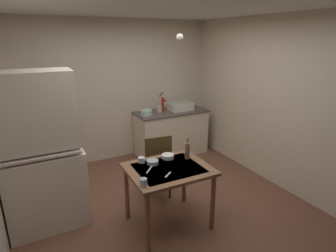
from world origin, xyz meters
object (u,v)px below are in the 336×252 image
at_px(chair_far_side, 156,165).
at_px(serving_bowl_wide, 168,156).
at_px(hand_pump, 163,103).
at_px(sink_basin, 180,106).
at_px(mixing_bowl_counter, 146,113).
at_px(dining_table, 168,176).
at_px(mug_tall, 144,182).
at_px(glass_bottle, 187,150).
at_px(hutch_cabinet, 43,158).

bearing_deg(chair_far_side, serving_bowl_wide, -92.04).
bearing_deg(serving_bowl_wide, hand_pump, 65.22).
relative_size(sink_basin, hand_pump, 1.13).
bearing_deg(mixing_bowl_counter, serving_bowl_wide, -104.30).
relative_size(mixing_bowl_counter, dining_table, 0.22).
xyz_separation_m(mug_tall, glass_bottle, (0.76, 0.37, 0.07)).
distance_m(mixing_bowl_counter, dining_table, 2.01).
relative_size(mug_tall, glass_bottle, 0.30).
bearing_deg(glass_bottle, serving_bowl_wide, 149.62).
relative_size(serving_bowl_wide, mug_tall, 1.92).
bearing_deg(mixing_bowl_counter, chair_far_side, -107.66).
height_order(hutch_cabinet, hand_pump, hutch_cabinet).
xyz_separation_m(dining_table, chair_far_side, (0.13, 0.62, -0.16)).
height_order(hutch_cabinet, serving_bowl_wide, hutch_cabinet).
relative_size(hutch_cabinet, dining_table, 1.97).
relative_size(hand_pump, glass_bottle, 1.39).
relative_size(sink_basin, glass_bottle, 1.57).
distance_m(hutch_cabinet, sink_basin, 2.91).
xyz_separation_m(hutch_cabinet, sink_basin, (2.61, 1.28, 0.06)).
bearing_deg(glass_bottle, hutch_cabinet, 160.92).
bearing_deg(hutch_cabinet, glass_bottle, -19.08).
bearing_deg(hutch_cabinet, sink_basin, 26.06).
bearing_deg(mug_tall, hutch_cabinet, 133.19).
bearing_deg(sink_basin, serving_bowl_wide, -124.46).
distance_m(hutch_cabinet, mug_tall, 1.30).
xyz_separation_m(hutch_cabinet, hand_pump, (2.25, 1.32, 0.15)).
distance_m(dining_table, mug_tall, 0.52).
bearing_deg(chair_far_side, dining_table, -102.08).
distance_m(mixing_bowl_counter, mug_tall, 2.38).
xyz_separation_m(hand_pump, dining_table, (-0.94, -2.01, -0.39)).
distance_m(hutch_cabinet, hand_pump, 2.61).
bearing_deg(dining_table, serving_bowl_wide, 64.16).
relative_size(sink_basin, mug_tall, 5.30).
xyz_separation_m(hand_pump, chair_far_side, (-0.80, -1.39, -0.54)).
bearing_deg(sink_basin, mixing_bowl_counter, -176.21).
distance_m(hutch_cabinet, dining_table, 1.50).
bearing_deg(chair_far_side, mixing_bowl_counter, 72.34).
bearing_deg(dining_table, mug_tall, -149.36).
height_order(dining_table, glass_bottle, glass_bottle).
bearing_deg(glass_bottle, mug_tall, -153.80).
bearing_deg(serving_bowl_wide, chair_far_side, 87.96).
relative_size(hand_pump, mug_tall, 4.69).
height_order(mixing_bowl_counter, chair_far_side, mixing_bowl_counter).
xyz_separation_m(sink_basin, chair_far_side, (-1.17, -1.35, -0.45)).
relative_size(hutch_cabinet, sink_basin, 4.35).
bearing_deg(mug_tall, mixing_bowl_counter, 65.90).
xyz_separation_m(mixing_bowl_counter, glass_bottle, (-0.21, -1.80, -0.04)).
height_order(serving_bowl_wide, glass_bottle, glass_bottle).
relative_size(dining_table, serving_bowl_wide, 6.09).
bearing_deg(serving_bowl_wide, glass_bottle, -30.38).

